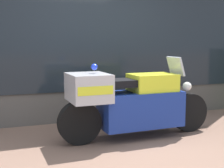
{
  "coord_description": "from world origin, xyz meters",
  "views": [
    {
      "loc": [
        -1.52,
        -3.5,
        1.4
      ],
      "look_at": [
        0.14,
        1.1,
        0.75
      ],
      "focal_mm": 50.0,
      "sensor_mm": 36.0,
      "label": 1
    }
  ],
  "objects": [
    {
      "name": "ground_plane",
      "position": [
        0.0,
        0.0,
        0.0
      ],
      "size": [
        60.0,
        60.0,
        0.0
      ],
      "primitive_type": "plane",
      "color": "#7A5B4C"
    },
    {
      "name": "shop_building",
      "position": [
        -0.44,
        2.0,
        1.86
      ],
      "size": [
        6.37,
        0.55,
        3.7
      ],
      "color": "#56514C",
      "rests_on": "ground"
    },
    {
      "name": "window_display",
      "position": [
        0.41,
        2.03,
        0.49
      ],
      "size": [
        4.94,
        0.3,
        2.09
      ],
      "color": "slate",
      "rests_on": "ground"
    },
    {
      "name": "paramedic_motorcycle",
      "position": [
        0.25,
        0.6,
        0.56
      ],
      "size": [
        2.4,
        0.66,
        1.19
      ],
      "rotation": [
        0.0,
        0.0,
        0.03
      ],
      "color": "black",
      "rests_on": "ground"
    }
  ]
}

